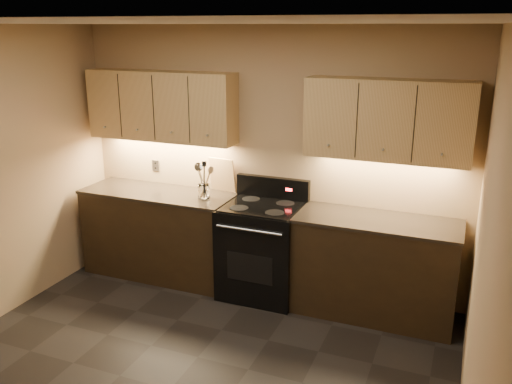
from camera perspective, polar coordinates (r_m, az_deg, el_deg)
ceiling at (r=3.46m, az=-11.14°, el=17.08°), size 4.00×4.00×0.00m
wall_back at (r=5.41m, az=1.16°, el=3.39°), size 4.00×0.04×2.60m
wall_right at (r=3.19m, az=22.62°, el=-8.03°), size 0.04×4.00×2.60m
counter_left at (r=5.88m, az=-10.04°, el=-4.27°), size 1.62×0.62×0.93m
counter_right at (r=5.13m, az=12.41°, el=-7.73°), size 1.46×0.62×0.93m
stove at (r=5.36m, az=0.69°, el=-6.00°), size 0.76×0.68×1.14m
upper_cab_left at (r=5.67m, az=-9.94°, el=8.91°), size 1.60×0.30×0.70m
upper_cab_right at (r=4.88m, az=13.72°, el=7.38°), size 1.44×0.30×0.70m
outlet_plate at (r=6.02m, az=-10.51°, el=2.75°), size 0.08×0.01×0.12m
utensil_crock at (r=5.44m, az=-5.51°, el=0.05°), size 0.15×0.15×0.14m
cutting_board at (r=5.61m, az=-3.57°, el=1.83°), size 0.29×0.10×0.36m
wooden_spoon at (r=5.42m, az=-5.79°, el=1.25°), size 0.17×0.07×0.33m
black_turner at (r=5.37m, az=-5.55°, el=1.34°), size 0.11×0.14×0.38m
steel_spatula at (r=5.40m, az=-5.32°, el=1.33°), size 0.16×0.14×0.37m
steel_skimmer at (r=5.39m, az=-5.21°, el=1.18°), size 0.20×0.13×0.35m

